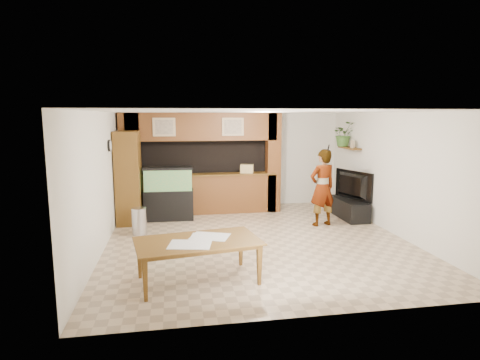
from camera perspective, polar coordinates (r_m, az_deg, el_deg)
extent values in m
plane|color=tan|center=(8.34, 2.39, -8.48)|extent=(6.50, 6.50, 0.00)
plane|color=white|center=(7.95, 2.52, 9.68)|extent=(6.50, 6.50, 0.00)
plane|color=silver|center=(11.22, -1.01, 2.86)|extent=(6.00, 0.00, 6.00)
plane|color=silver|center=(7.98, -19.11, -0.18)|extent=(0.00, 6.50, 6.50)
plane|color=silver|center=(9.15, 21.16, 0.83)|extent=(0.00, 6.50, 6.50)
cube|color=brown|center=(10.45, -5.23, -2.08)|extent=(3.80, 0.35, 1.00)
cube|color=brown|center=(10.36, -5.27, 0.74)|extent=(3.80, 0.43, 0.04)
cube|color=brown|center=(10.26, -5.37, 7.56)|extent=(3.80, 0.35, 0.70)
cube|color=brown|center=(10.35, -15.28, 2.01)|extent=(0.50, 0.35, 2.60)
cube|color=brown|center=(10.63, 4.71, 2.48)|extent=(0.35, 0.35, 2.60)
cube|color=black|center=(10.86, -5.52, 3.41)|extent=(4.20, 0.45, 0.85)
cube|color=tan|center=(10.04, -10.74, 7.41)|extent=(0.55, 0.03, 0.45)
cube|color=tan|center=(10.02, -10.75, 7.40)|extent=(0.43, 0.01, 0.35)
cube|color=tan|center=(10.15, -1.02, 7.58)|extent=(0.55, 0.03, 0.45)
cube|color=tan|center=(10.13, -1.01, 7.58)|extent=(0.43, 0.01, 0.35)
cylinder|color=black|center=(8.90, -18.07, 4.67)|extent=(0.04, 0.25, 0.25)
cylinder|color=white|center=(8.89, -17.91, 4.67)|extent=(0.01, 0.21, 0.21)
cube|color=brown|center=(10.76, 15.30, 4.41)|extent=(0.25, 0.90, 0.04)
cube|color=brown|center=(9.78, -15.57, 0.34)|extent=(0.54, 0.89, 2.17)
cylinder|color=#B2B2B7|center=(8.89, -14.12, -5.70)|extent=(0.32, 0.32, 0.58)
cube|color=black|center=(9.96, -10.06, -3.51)|extent=(1.18, 0.44, 0.74)
cube|color=#388D54|center=(9.85, -10.16, 0.04)|extent=(1.13, 0.41, 0.51)
cube|color=black|center=(9.81, -10.21, 1.69)|extent=(1.18, 0.44, 0.06)
cube|color=black|center=(10.41, 15.20, -3.93)|extent=(0.51, 1.38, 0.46)
imported|color=black|center=(10.29, 15.33, -0.73)|extent=(0.54, 1.23, 0.72)
cube|color=tan|center=(10.59, 15.71, 4.94)|extent=(0.05, 0.14, 0.19)
imported|color=#3B6629|center=(11.01, 14.53, 6.35)|extent=(0.60, 0.53, 0.65)
imported|color=#A6815B|center=(9.40, 11.63, -1.07)|extent=(0.73, 0.58, 1.78)
cylinder|color=black|center=(9.16, 12.47, 4.49)|extent=(0.03, 0.09, 0.15)
imported|color=brown|center=(6.24, -5.90, -11.50)|extent=(2.01, 1.33, 0.65)
cube|color=silver|center=(5.98, -7.13, -9.09)|extent=(0.69, 0.55, 0.01)
cube|color=silver|center=(6.33, -4.28, -8.00)|extent=(0.69, 0.60, 0.01)
cube|color=silver|center=(6.33, -4.70, -8.00)|extent=(0.56, 0.46, 0.01)
cube|color=tan|center=(10.49, 0.99, 1.61)|extent=(0.38, 0.31, 0.22)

